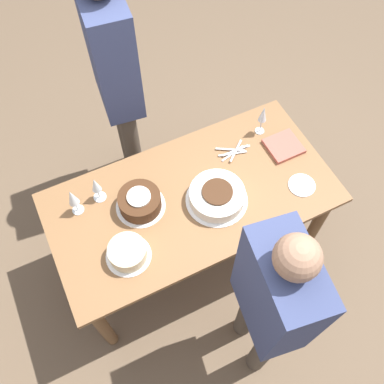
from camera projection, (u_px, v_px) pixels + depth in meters
ground_plane at (192, 250)px, 3.01m from camera, size 12.00×12.00×0.00m
dining_table at (192, 207)px, 2.46m from camera, size 1.59×0.80×0.75m
cake_center_white at (217, 196)px, 2.31m from camera, size 0.34×0.34×0.10m
cake_front_chocolate at (140, 202)px, 2.28m from camera, size 0.27×0.27×0.11m
cake_back_decorated at (128, 253)px, 2.15m from camera, size 0.23×0.23×0.09m
wine_glass_near at (96, 186)px, 2.25m from camera, size 0.07×0.07×0.18m
wine_glass_far at (72, 198)px, 2.20m from camera, size 0.06×0.06×0.20m
wine_glass_extra at (263, 115)px, 2.46m from camera, size 0.06×0.06×0.21m
dessert_plate_left at (302, 185)px, 2.39m from camera, size 0.15×0.15×0.01m
fork_pile at (234, 151)px, 2.50m from camera, size 0.21×0.13×0.02m
napkin_stack at (284, 146)px, 2.52m from camera, size 0.19×0.19×0.03m
person_cutting at (115, 73)px, 2.45m from camera, size 0.26×0.42×1.71m
person_watching at (272, 302)px, 1.89m from camera, size 0.28×0.43×1.54m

